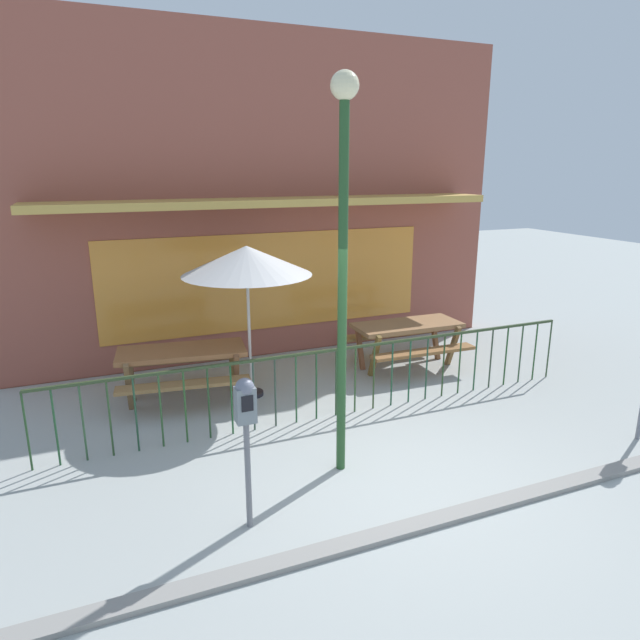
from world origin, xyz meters
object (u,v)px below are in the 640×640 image
at_px(patio_umbrella, 247,261).
at_px(parking_meter_far, 246,414).
at_px(street_lamp, 343,228).
at_px(picnic_table_right, 407,333).
at_px(picnic_table_left, 182,360).

relative_size(patio_umbrella, parking_meter_far, 1.49).
relative_size(patio_umbrella, street_lamp, 0.54).
distance_m(picnic_table_right, patio_umbrella, 3.11).
bearing_deg(patio_umbrella, picnic_table_right, 3.28).
relative_size(picnic_table_left, picnic_table_right, 1.07).
relative_size(picnic_table_left, street_lamp, 0.47).
xyz_separation_m(picnic_table_right, patio_umbrella, (-2.77, -0.16, 1.41)).
xyz_separation_m(picnic_table_left, patio_umbrella, (0.95, -0.22, 1.41)).
relative_size(picnic_table_right, street_lamp, 0.44).
relative_size(picnic_table_right, patio_umbrella, 0.82).
height_order(picnic_table_left, patio_umbrella, patio_umbrella).
bearing_deg(picnic_table_right, street_lamp, -133.04).
bearing_deg(picnic_table_right, patio_umbrella, -176.72).
bearing_deg(parking_meter_far, street_lamp, 27.13).
bearing_deg(parking_meter_far, picnic_table_right, 41.38).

